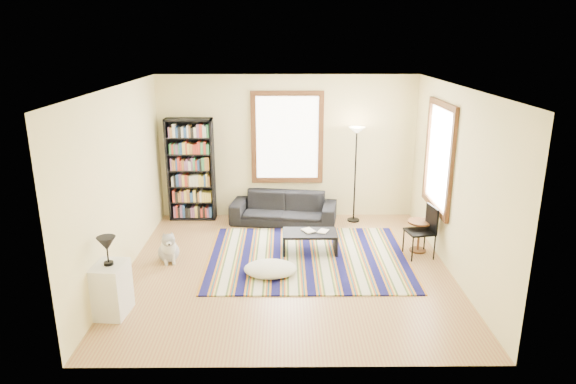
{
  "coord_description": "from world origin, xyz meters",
  "views": [
    {
      "loc": [
        -0.06,
        -7.34,
        3.5
      ],
      "look_at": [
        0.0,
        0.5,
        1.1
      ],
      "focal_mm": 32.0,
      "sensor_mm": 36.0,
      "label": 1
    }
  ],
  "objects_px": {
    "floor_lamp": "(355,175)",
    "white_cabinet": "(112,289)",
    "coffee_table": "(310,242)",
    "dog": "(168,246)",
    "bookshelf": "(191,170)",
    "folding_chair": "(420,232)",
    "sofa": "(284,208)",
    "side_table": "(419,236)",
    "floor_cushion": "(270,269)"
  },
  "relations": [
    {
      "from": "sofa",
      "to": "bookshelf",
      "type": "xyz_separation_m",
      "value": [
        -1.8,
        0.27,
        0.71
      ]
    },
    {
      "from": "sofa",
      "to": "dog",
      "type": "height_order",
      "value": "sofa"
    },
    {
      "from": "dog",
      "to": "floor_lamp",
      "type": "bearing_deg",
      "value": 13.63
    },
    {
      "from": "bookshelf",
      "to": "floor_cushion",
      "type": "distance_m",
      "value": 3.14
    },
    {
      "from": "bookshelf",
      "to": "side_table",
      "type": "distance_m",
      "value": 4.46
    },
    {
      "from": "bookshelf",
      "to": "floor_cushion",
      "type": "relative_size",
      "value": 2.48
    },
    {
      "from": "sofa",
      "to": "floor_cushion",
      "type": "relative_size",
      "value": 2.48
    },
    {
      "from": "white_cabinet",
      "to": "floor_cushion",
      "type": "bearing_deg",
      "value": 34.24
    },
    {
      "from": "floor_cushion",
      "to": "dog",
      "type": "xyz_separation_m",
      "value": [
        -1.65,
        0.52,
        0.16
      ]
    },
    {
      "from": "coffee_table",
      "to": "folding_chair",
      "type": "bearing_deg",
      "value": -5.68
    },
    {
      "from": "white_cabinet",
      "to": "coffee_table",
      "type": "bearing_deg",
      "value": 41.8
    },
    {
      "from": "bookshelf",
      "to": "floor_lamp",
      "type": "relative_size",
      "value": 1.08
    },
    {
      "from": "floor_lamp",
      "to": "white_cabinet",
      "type": "relative_size",
      "value": 2.66
    },
    {
      "from": "coffee_table",
      "to": "dog",
      "type": "xyz_separation_m",
      "value": [
        -2.29,
        -0.34,
        0.08
      ]
    },
    {
      "from": "side_table",
      "to": "folding_chair",
      "type": "relative_size",
      "value": 0.63
    },
    {
      "from": "sofa",
      "to": "side_table",
      "type": "xyz_separation_m",
      "value": [
        2.27,
        -1.39,
        -0.02
      ]
    },
    {
      "from": "floor_cushion",
      "to": "white_cabinet",
      "type": "bearing_deg",
      "value": -151.07
    },
    {
      "from": "sofa",
      "to": "floor_cushion",
      "type": "distance_m",
      "value": 2.29
    },
    {
      "from": "floor_lamp",
      "to": "folding_chair",
      "type": "relative_size",
      "value": 2.16
    },
    {
      "from": "side_table",
      "to": "bookshelf",
      "type": "bearing_deg",
      "value": 157.83
    },
    {
      "from": "sofa",
      "to": "side_table",
      "type": "distance_m",
      "value": 2.66
    },
    {
      "from": "floor_cushion",
      "to": "folding_chair",
      "type": "relative_size",
      "value": 0.94
    },
    {
      "from": "side_table",
      "to": "dog",
      "type": "bearing_deg",
      "value": -174.87
    },
    {
      "from": "floor_lamp",
      "to": "sofa",
      "type": "bearing_deg",
      "value": -175.83
    },
    {
      "from": "white_cabinet",
      "to": "sofa",
      "type": "bearing_deg",
      "value": 62.03
    },
    {
      "from": "sofa",
      "to": "side_table",
      "type": "bearing_deg",
      "value": -22.38
    },
    {
      "from": "bookshelf",
      "to": "white_cabinet",
      "type": "distance_m",
      "value": 3.75
    },
    {
      "from": "folding_chair",
      "to": "dog",
      "type": "distance_m",
      "value": 4.08
    },
    {
      "from": "sofa",
      "to": "folding_chair",
      "type": "height_order",
      "value": "folding_chair"
    },
    {
      "from": "floor_cushion",
      "to": "sofa",
      "type": "bearing_deg",
      "value": 84.89
    },
    {
      "from": "bookshelf",
      "to": "side_table",
      "type": "relative_size",
      "value": 3.7
    },
    {
      "from": "folding_chair",
      "to": "white_cabinet",
      "type": "height_order",
      "value": "folding_chair"
    },
    {
      "from": "bookshelf",
      "to": "folding_chair",
      "type": "xyz_separation_m",
      "value": [
        4.02,
        -1.87,
        -0.57
      ]
    },
    {
      "from": "sofa",
      "to": "bookshelf",
      "type": "relative_size",
      "value": 1.0
    },
    {
      "from": "floor_cushion",
      "to": "floor_lamp",
      "type": "bearing_deg",
      "value": 56.44
    },
    {
      "from": "floor_cushion",
      "to": "white_cabinet",
      "type": "distance_m",
      "value": 2.33
    },
    {
      "from": "side_table",
      "to": "white_cabinet",
      "type": "distance_m",
      "value": 4.93
    },
    {
      "from": "coffee_table",
      "to": "dog",
      "type": "distance_m",
      "value": 2.32
    },
    {
      "from": "floor_lamp",
      "to": "folding_chair",
      "type": "distance_m",
      "value": 1.96
    },
    {
      "from": "dog",
      "to": "side_table",
      "type": "bearing_deg",
      "value": -11.2
    },
    {
      "from": "white_cabinet",
      "to": "bookshelf",
      "type": "bearing_deg",
      "value": 88.66
    },
    {
      "from": "floor_cushion",
      "to": "white_cabinet",
      "type": "xyz_separation_m",
      "value": [
        -2.03,
        -1.12,
        0.25
      ]
    },
    {
      "from": "bookshelf",
      "to": "floor_cushion",
      "type": "bearing_deg",
      "value": -57.89
    },
    {
      "from": "floor_cushion",
      "to": "folding_chair",
      "type": "xyz_separation_m",
      "value": [
        2.42,
        0.68,
        0.33
      ]
    },
    {
      "from": "coffee_table",
      "to": "dog",
      "type": "height_order",
      "value": "dog"
    },
    {
      "from": "sofa",
      "to": "floor_lamp",
      "type": "distance_m",
      "value": 1.52
    },
    {
      "from": "bookshelf",
      "to": "folding_chair",
      "type": "height_order",
      "value": "bookshelf"
    },
    {
      "from": "sofa",
      "to": "bookshelf",
      "type": "bearing_deg",
      "value": -179.45
    },
    {
      "from": "coffee_table",
      "to": "floor_cushion",
      "type": "height_order",
      "value": "coffee_table"
    },
    {
      "from": "coffee_table",
      "to": "bookshelf",
      "type": "bearing_deg",
      "value": 142.93
    }
  ]
}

